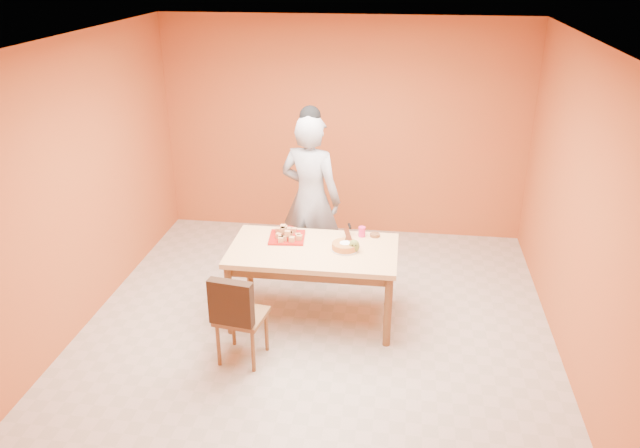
# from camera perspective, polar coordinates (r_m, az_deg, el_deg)

# --- Properties ---
(floor) EXTENTS (5.00, 5.00, 0.00)m
(floor) POSITION_cam_1_polar(r_m,az_deg,el_deg) (6.05, -0.48, -10.04)
(floor) COLOR beige
(floor) RESTS_ON ground
(ceiling) EXTENTS (5.00, 5.00, 0.00)m
(ceiling) POSITION_cam_1_polar(r_m,az_deg,el_deg) (5.07, -0.59, 16.22)
(ceiling) COLOR silver
(ceiling) RESTS_ON wall_back
(wall_back) EXTENTS (4.50, 0.00, 4.50)m
(wall_back) POSITION_cam_1_polar(r_m,az_deg,el_deg) (7.78, 2.16, 8.71)
(wall_back) COLOR #B45A29
(wall_back) RESTS_ON floor
(wall_left) EXTENTS (0.00, 5.00, 5.00)m
(wall_left) POSITION_cam_1_polar(r_m,az_deg,el_deg) (6.14, -21.81, 2.84)
(wall_left) COLOR #B45A29
(wall_left) RESTS_ON floor
(wall_right) EXTENTS (0.00, 5.00, 5.00)m
(wall_right) POSITION_cam_1_polar(r_m,az_deg,el_deg) (5.58, 22.99, 0.60)
(wall_right) COLOR #B45A29
(wall_right) RESTS_ON floor
(dining_table) EXTENTS (1.60, 0.90, 0.76)m
(dining_table) POSITION_cam_1_polar(r_m,az_deg,el_deg) (5.99, -0.61, -3.04)
(dining_table) COLOR #E9B87A
(dining_table) RESTS_ON floor
(dining_chair) EXTENTS (0.46, 0.52, 0.88)m
(dining_chair) POSITION_cam_1_polar(r_m,az_deg,el_deg) (5.52, -7.25, -8.25)
(dining_chair) COLOR brown
(dining_chair) RESTS_ON floor
(pastry_pile) EXTENTS (0.31, 0.31, 0.10)m
(pastry_pile) POSITION_cam_1_polar(r_m,az_deg,el_deg) (6.13, -3.04, -0.72)
(pastry_pile) COLOR tan
(pastry_pile) RESTS_ON pastry_platter
(person) EXTENTS (0.78, 0.62, 1.86)m
(person) POSITION_cam_1_polar(r_m,az_deg,el_deg) (6.67, -0.86, 2.30)
(person) COLOR gray
(person) RESTS_ON floor
(pastry_platter) EXTENTS (0.37, 0.37, 0.02)m
(pastry_platter) POSITION_cam_1_polar(r_m,az_deg,el_deg) (6.15, -3.03, -1.24)
(pastry_platter) COLOR #99110D
(pastry_platter) RESTS_ON dining_table
(red_dinner_plate) EXTENTS (0.26, 0.26, 0.01)m
(red_dinner_plate) POSITION_cam_1_polar(r_m,az_deg,el_deg) (6.31, -3.13, -0.62)
(red_dinner_plate) COLOR #99110D
(red_dinner_plate) RESTS_ON dining_table
(white_cake_plate) EXTENTS (0.34, 0.34, 0.01)m
(white_cake_plate) POSITION_cam_1_polar(r_m,az_deg,el_deg) (5.92, 2.28, -2.32)
(white_cake_plate) COLOR silver
(white_cake_plate) RESTS_ON dining_table
(sponge_cake) EXTENTS (0.31, 0.31, 0.06)m
(sponge_cake) POSITION_cam_1_polar(r_m,az_deg,el_deg) (5.90, 2.29, -2.02)
(sponge_cake) COLOR #CB8034
(sponge_cake) RESTS_ON white_cake_plate
(cake_server) EXTENTS (0.11, 0.27, 0.01)m
(cake_server) POSITION_cam_1_polar(r_m,az_deg,el_deg) (6.05, 2.56, -0.99)
(cake_server) COLOR silver
(cake_server) RESTS_ON sponge_cake
(egg_ornament) EXTENTS (0.12, 0.10, 0.13)m
(egg_ornament) POSITION_cam_1_polar(r_m,az_deg,el_deg) (5.86, 3.15, -2.02)
(egg_ornament) COLOR olive
(egg_ornament) RESTS_ON dining_table
(magenta_glass) EXTENTS (0.08, 0.08, 0.10)m
(magenta_glass) POSITION_cam_1_polar(r_m,az_deg,el_deg) (6.19, 3.85, -0.71)
(magenta_glass) COLOR #E12168
(magenta_glass) RESTS_ON dining_table
(checker_tin) EXTENTS (0.12, 0.12, 0.03)m
(checker_tin) POSITION_cam_1_polar(r_m,az_deg,el_deg) (6.21, 5.03, -1.01)
(checker_tin) COLOR #3C1C10
(checker_tin) RESTS_ON dining_table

